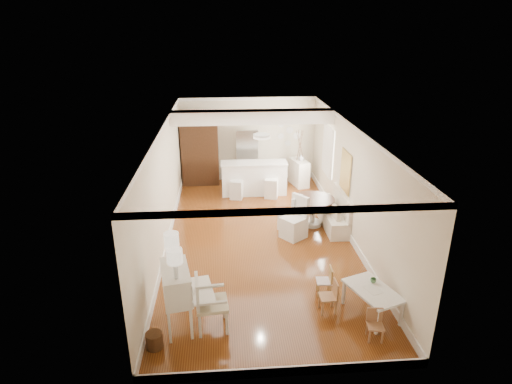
{
  "coord_description": "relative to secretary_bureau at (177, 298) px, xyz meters",
  "views": [
    {
      "loc": [
        -0.82,
        -9.47,
        4.99
      ],
      "look_at": [
        -0.06,
        0.3,
        1.14
      ],
      "focal_mm": 30.0,
      "sensor_mm": 36.0,
      "label": 1
    }
  ],
  "objects": [
    {
      "name": "pantry_cabinet",
      "position": [
        0.1,
        7.35,
        0.57
      ],
      "size": [
        1.2,
        0.6,
        2.3
      ],
      "primitive_type": "cube",
      "color": "#381E11",
      "rests_on": "ground"
    },
    {
      "name": "gustavian_armchair",
      "position": [
        0.6,
        -0.09,
        -0.07
      ],
      "size": [
        0.64,
        0.64,
        1.02
      ],
      "primitive_type": "cube",
      "rotation": [
        0.0,
        0.0,
        1.66
      ],
      "color": "silver",
      "rests_on": "ground"
    },
    {
      "name": "kids_chair_b",
      "position": [
        2.77,
        0.75,
        -0.28
      ],
      "size": [
        0.31,
        0.31,
        0.6
      ],
      "primitive_type": "cube",
      "rotation": [
        0.0,
        0.0,
        -1.65
      ],
      "color": "tan",
      "rests_on": "ground"
    },
    {
      "name": "kids_table",
      "position": [
        3.5,
        0.05,
        -0.31
      ],
      "size": [
        0.97,
        1.22,
        0.53
      ],
      "primitive_type": "cube",
      "rotation": [
        0.0,
        0.0,
        0.36
      ],
      "color": "white",
      "rests_on": "ground"
    },
    {
      "name": "branch_vase",
      "position": [
        3.39,
        6.92,
        0.37
      ],
      "size": [
        0.22,
        0.22,
        0.19
      ],
      "primitive_type": "imported",
      "rotation": [
        0.0,
        0.0,
        -0.25
      ],
      "color": "silver",
      "rests_on": "sideboard"
    },
    {
      "name": "bar_stool_right",
      "position": [
        2.31,
        5.9,
        -0.1
      ],
      "size": [
        0.47,
        0.47,
        0.96
      ],
      "primitive_type": "cube",
      "rotation": [
        0.0,
        0.0,
        -0.25
      ],
      "color": "white",
      "rests_on": "ground"
    },
    {
      "name": "secretary_bureau",
      "position": [
        0.0,
        0.0,
        0.0
      ],
      "size": [
        1.07,
        1.08,
        1.16
      ],
      "primitive_type": "cube",
      "rotation": [
        0.0,
        0.0,
        0.19
      ],
      "color": "white",
      "rests_on": "ground"
    },
    {
      "name": "wicker_basket",
      "position": [
        -0.35,
        -0.53,
        -0.44
      ],
      "size": [
        0.35,
        0.35,
        0.28
      ],
      "primitive_type": "cylinder",
      "rotation": [
        0.0,
        0.0,
        -0.33
      ],
      "color": "#4C2E17",
      "rests_on": "ground"
    },
    {
      "name": "room",
      "position": [
        1.74,
        3.5,
        1.4
      ],
      "size": [
        9.0,
        9.04,
        2.82
      ],
      "color": "brown",
      "rests_on": "ground"
    },
    {
      "name": "fridge",
      "position": [
        2.0,
        7.32,
        0.32
      ],
      "size": [
        0.75,
        0.65,
        1.8
      ],
      "primitive_type": "imported",
      "color": "silver",
      "rests_on": "ground"
    },
    {
      "name": "banquette",
      "position": [
        3.69,
        3.67,
        -0.09
      ],
      "size": [
        0.52,
        1.6,
        0.98
      ],
      "primitive_type": "cube",
      "color": "silver",
      "rests_on": "ground"
    },
    {
      "name": "bar_stool_left",
      "position": [
        1.24,
        5.91,
        -0.12
      ],
      "size": [
        0.44,
        0.44,
        0.92
      ],
      "primitive_type": "cube",
      "rotation": [
        0.0,
        0.0,
        -0.23
      ],
      "color": "silver",
      "rests_on": "ground"
    },
    {
      "name": "dining_table",
      "position": [
        3.17,
        3.87,
        -0.2
      ],
      "size": [
        1.14,
        1.14,
        0.76
      ],
      "primitive_type": "cylinder",
      "rotation": [
        0.0,
        0.0,
        -0.02
      ],
      "color": "#3F2114",
      "rests_on": "ground"
    },
    {
      "name": "slip_chair_far",
      "position": [
        2.53,
        3.68,
        -0.11
      ],
      "size": [
        0.65,
        0.65,
        0.95
      ],
      "primitive_type": "cube",
      "rotation": [
        0.0,
        0.0,
        -2.25
      ],
      "color": "silver",
      "rests_on": "ground"
    },
    {
      "name": "kids_chair_c",
      "position": [
        3.34,
        -0.61,
        -0.3
      ],
      "size": [
        0.3,
        0.3,
        0.56
      ],
      "primitive_type": "cube",
      "rotation": [
        0.0,
        0.0,
        -0.11
      ],
      "color": "#976644",
      "rests_on": "ground"
    },
    {
      "name": "pencil_cup",
      "position": [
        3.57,
        0.27,
        -0.0
      ],
      "size": [
        0.12,
        0.12,
        0.09
      ],
      "primitive_type": "imported",
      "rotation": [
        0.0,
        0.0,
        -0.1
      ],
      "color": "#4F8958",
      "rests_on": "kids_table"
    },
    {
      "name": "sideboard",
      "position": [
        3.34,
        6.95,
        -0.15
      ],
      "size": [
        0.6,
        0.96,
        0.85
      ],
      "primitive_type": "cube",
      "rotation": [
        0.0,
        0.0,
        0.24
      ],
      "color": "white",
      "rests_on": "ground"
    },
    {
      "name": "slip_chair_near",
      "position": [
        2.56,
        3.19,
        -0.04
      ],
      "size": [
        0.73,
        0.73,
        1.08
      ],
      "primitive_type": "cube",
      "rotation": [
        0.0,
        0.0,
        -0.91
      ],
      "color": "silver",
      "rests_on": "ground"
    },
    {
      "name": "kids_chair_a",
      "position": [
        2.72,
        0.2,
        -0.26
      ],
      "size": [
        0.32,
        0.32,
        0.65
      ],
      "primitive_type": "cube",
      "rotation": [
        0.0,
        0.0,
        -1.55
      ],
      "color": "#A3734A",
      "rests_on": "ground"
    },
    {
      "name": "breakfast_counter",
      "position": [
        1.8,
        6.27,
        -0.07
      ],
      "size": [
        2.05,
        0.65,
        1.03
      ],
      "primitive_type": "cube",
      "color": "white",
      "rests_on": "ground"
    }
  ]
}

